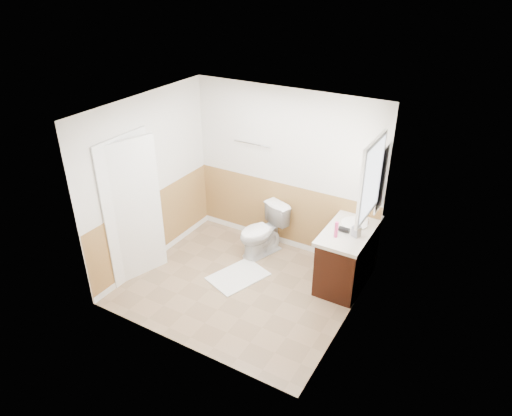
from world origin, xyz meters
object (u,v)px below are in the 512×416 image
Objects in this scene: vanity_cabinet at (347,257)px; soap_dispenser at (357,229)px; toilet at (262,231)px; lotion_bottle at (336,230)px; bath_mat at (238,276)px.

soap_dispenser is (0.12, -0.13, 0.56)m from vanity_cabinet.
toilet is 3.72× the size of soap_dispenser.
lotion_bottle reaches higher than toilet.
vanity_cabinet is 0.64m from lotion_bottle.
bath_mat is 1.84m from soap_dispenser.
bath_mat is 0.73× the size of vanity_cabinet.
toilet is at bearing 174.46° from soap_dispenser.
toilet is 0.71× the size of vanity_cabinet.
soap_dispenser reaches higher than toilet.
soap_dispenser is at bearing 20.85° from bath_mat.
vanity_cabinet is (1.36, -0.01, 0.01)m from toilet.
vanity_cabinet reaches higher than bath_mat.
bath_mat is at bearing -159.15° from soap_dispenser.
toilet is at bearing 90.00° from bath_mat.
vanity_cabinet is at bearing 131.66° from soap_dispenser.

